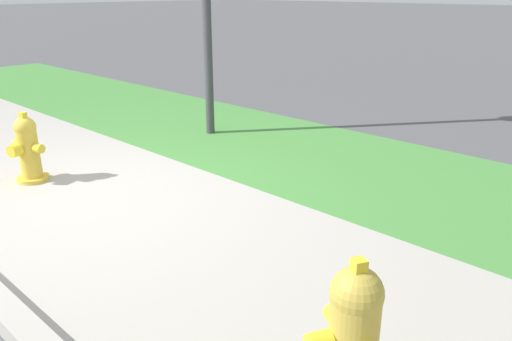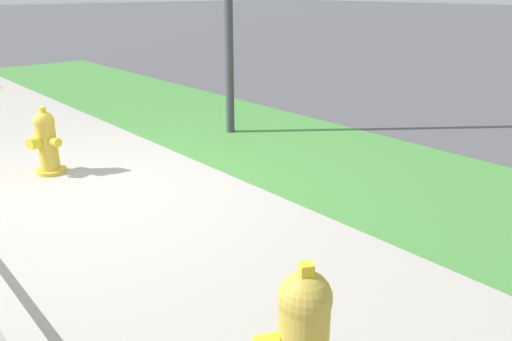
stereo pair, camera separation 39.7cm
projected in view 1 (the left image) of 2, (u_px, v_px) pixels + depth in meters
name	position (u px, v px, depth m)	size (l,w,h in m)	color
ground_plane	(94.00, 200.00, 4.55)	(120.00, 120.00, 0.00)	#515154
sidewalk_pavement	(94.00, 200.00, 4.54)	(18.00, 2.37, 0.01)	#ADA89E
grass_verge	(269.00, 143.00, 6.19)	(18.00, 2.43, 0.01)	#47893D
fire_hydrant_across_street	(28.00, 149.00, 4.87)	(0.39, 0.36, 0.70)	gold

